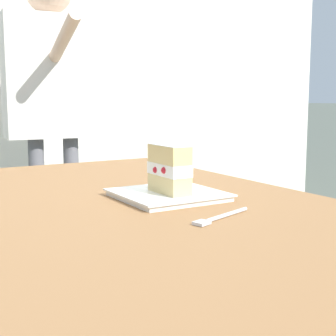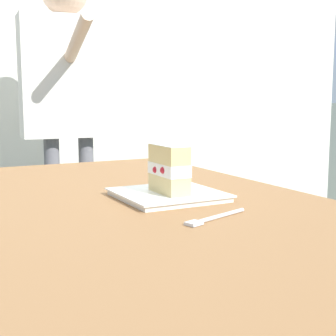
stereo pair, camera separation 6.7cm
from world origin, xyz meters
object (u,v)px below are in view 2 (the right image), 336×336
at_px(dessert_plate, 168,195).
at_px(diner_person, 67,83).
at_px(patio_table, 153,249).
at_px(cake_slice, 169,169).
at_px(dessert_fork, 213,218).

relative_size(dessert_plate, diner_person, 0.16).
distance_m(patio_table, cake_slice, 0.20).
xyz_separation_m(dessert_plate, dessert_fork, (-0.23, 0.02, -0.00)).
relative_size(patio_table, dessert_plate, 7.19).
distance_m(dessert_fork, diner_person, 1.43).
relative_size(dessert_plate, cake_slice, 1.94).
xyz_separation_m(cake_slice, dessert_fork, (-0.21, 0.01, -0.07)).
distance_m(cake_slice, diner_person, 1.21).
bearing_deg(dessert_fork, cake_slice, -3.65).
height_order(dessert_fork, diner_person, diner_person).
bearing_deg(diner_person, dessert_fork, 175.16).
xyz_separation_m(patio_table, cake_slice, (0.09, -0.09, 0.16)).
distance_m(patio_table, diner_person, 1.35).
bearing_deg(diner_person, patio_table, 171.48).
height_order(patio_table, cake_slice, cake_slice).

